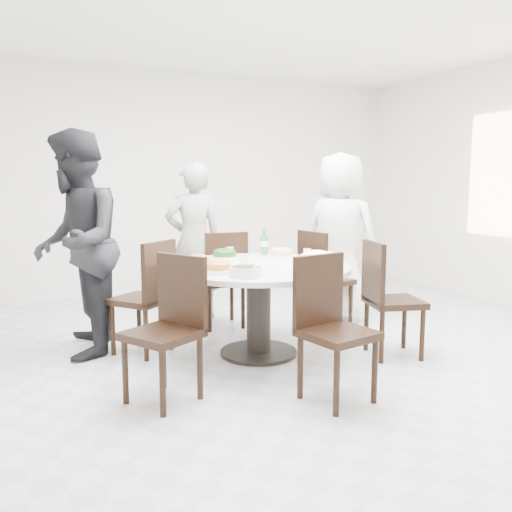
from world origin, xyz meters
name	(u,v)px	position (x,y,z in m)	size (l,w,h in m)	color
floor	(300,353)	(0.00, 0.00, 0.00)	(6.00, 6.00, 0.01)	silver
ceiling	(304,2)	(0.00, 0.00, 2.80)	(6.00, 6.00, 0.01)	white
wall_back	(187,183)	(0.00, 3.00, 1.40)	(6.00, 0.01, 2.80)	white
dining_table	(259,310)	(-0.33, 0.12, 0.38)	(1.50, 1.50, 0.75)	white
chair_ne	(327,278)	(0.67, 0.65, 0.47)	(0.42, 0.42, 0.95)	black
chair_n	(221,279)	(-0.29, 1.08, 0.47)	(0.42, 0.42, 0.95)	black
chair_nw	(141,297)	(-1.20, 0.58, 0.47)	(0.42, 0.42, 0.95)	black
chair_sw	(162,331)	(-1.31, -0.50, 0.47)	(0.42, 0.42, 0.95)	black
chair_s	(338,330)	(-0.28, -0.97, 0.47)	(0.42, 0.42, 0.95)	black
chair_se	(395,299)	(0.66, -0.38, 0.47)	(0.42, 0.42, 0.95)	black
diner_right	(340,237)	(0.91, 0.80, 0.86)	(0.84, 0.55, 1.71)	white
diner_middle	(194,241)	(-0.42, 1.50, 0.81)	(0.59, 0.39, 1.62)	black
diner_left	(76,244)	(-1.68, 0.75, 0.92)	(0.90, 0.70, 1.85)	black
dish_greens	(225,255)	(-0.45, 0.57, 0.78)	(0.26, 0.26, 0.07)	white
dish_pale	(281,254)	(0.04, 0.43, 0.78)	(0.25, 0.25, 0.07)	white
dish_orange	(198,262)	(-0.79, 0.31, 0.78)	(0.24, 0.24, 0.06)	white
dish_redbrown	(317,261)	(0.11, -0.06, 0.78)	(0.27, 0.27, 0.07)	white
dish_tofu	(219,269)	(-0.76, -0.08, 0.78)	(0.24, 0.24, 0.06)	white
rice_bowl	(317,263)	(-0.05, -0.32, 0.81)	(0.28, 0.28, 0.12)	silver
soup_bowl	(246,272)	(-0.64, -0.31, 0.79)	(0.24, 0.24, 0.07)	white
beverage_bottle	(264,242)	(-0.01, 0.68, 0.87)	(0.07, 0.07, 0.24)	#2F7738
tea_cups	(229,252)	(-0.36, 0.70, 0.79)	(0.07, 0.07, 0.08)	white
chopsticks	(228,255)	(-0.35, 0.74, 0.76)	(0.24, 0.04, 0.01)	tan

